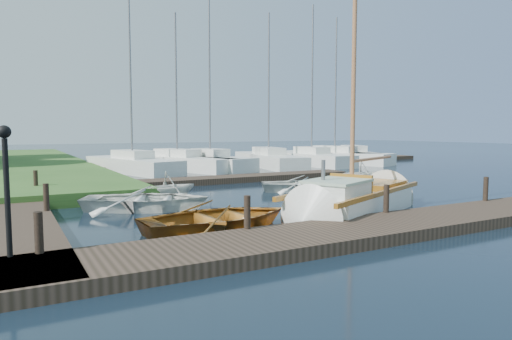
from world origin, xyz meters
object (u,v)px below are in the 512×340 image
mooring_post_4 (46,197)px  marina_boat_0 (133,164)px  dinghy (219,214)px  tender_c (305,182)px  marina_boat_4 (311,158)px  mooring_post_2 (386,199)px  lamp_post (6,173)px  marina_boat_3 (269,159)px  marina_boat_6 (354,155)px  mooring_post_5 (36,181)px  marina_boat_2 (210,161)px  tender_a (146,197)px  mooring_post_3 (486,189)px  sailboat (356,202)px  marina_boat_1 (177,162)px  marina_boat_5 (335,156)px  tender_d (364,171)px  mooring_post_0 (39,233)px  mooring_post_1 (247,212)px  tender_b (170,184)px

mooring_post_4 → marina_boat_0: 15.38m
mooring_post_4 → dinghy: (3.90, -3.55, -0.27)m
tender_c → marina_boat_4: (8.89, 11.81, 0.19)m
mooring_post_2 → mooring_post_4: size_ratio=1.00×
lamp_post → marina_boat_3: 25.57m
lamp_post → marina_boat_6: (25.27, 19.56, -1.31)m
mooring_post_2 → mooring_post_5: bearing=130.4°
marina_boat_2 → marina_boat_6: marina_boat_2 is taller
tender_a → mooring_post_3: bearing=-92.9°
sailboat → marina_boat_1: (0.26, 18.04, 0.22)m
lamp_post → marina_boat_6: 31.98m
lamp_post → sailboat: bearing=9.4°
marina_boat_4 → marina_boat_6: (5.03, 1.05, -0.02)m
marina_boat_4 → marina_boat_2: bearing=84.1°
mooring_post_3 → tender_a: size_ratio=0.19×
mooring_post_3 → marina_boat_5: marina_boat_5 is taller
tender_d → lamp_post: bearing=131.0°
dinghy → marina_boat_3: (11.97, 17.72, 0.13)m
marina_boat_0 → mooring_post_3: bearing=-175.1°
mooring_post_0 → marina_boat_2: bearing=58.4°
lamp_post → marina_boat_0: (6.98, 19.17, -1.30)m
tender_a → marina_boat_2: (8.11, 13.53, 0.15)m
mooring_post_1 → mooring_post_2: 4.50m
mooring_post_0 → tender_d: size_ratio=0.35×
sailboat → marina_boat_5: bearing=29.1°
tender_c → marina_boat_6: bearing=-21.7°
mooring_post_4 → tender_b: size_ratio=0.36×
mooring_post_4 → marina_boat_5: size_ratio=0.07×
dinghy → marina_boat_1: size_ratio=0.41×
marina_boat_1 → marina_boat_0: bearing=76.9°
marina_boat_4 → tender_a: bearing=126.2°
lamp_post → marina_boat_1: (10.08, 19.66, -1.31)m
mooring_post_2 → lamp_post: (-9.50, 0.00, 1.17)m
marina_boat_0 → marina_boat_1: size_ratio=1.04×
mooring_post_5 → tender_a: size_ratio=0.19×
mooring_post_2 → mooring_post_5: size_ratio=1.00×
tender_a → tender_b: size_ratio=1.86×
mooring_post_0 → marina_boat_5: 29.84m
sailboat → dinghy: (-4.91, -0.17, 0.09)m
tender_c → mooring_post_4: bearing=125.0°
mooring_post_2 → mooring_post_5: same height
tender_a → mooring_post_1: bearing=-144.4°
marina_boat_1 → tender_c: bearing=163.5°
mooring_post_4 → tender_c: mooring_post_4 is taller
mooring_post_5 → marina_boat_2: (11.16, 8.95, -0.12)m
tender_c → marina_boat_6: 18.95m
sailboat → marina_boat_4: (10.43, 16.89, 0.23)m
tender_c → marina_boat_2: size_ratio=0.32×
tender_d → marina_boat_6: size_ratio=0.25×
tender_b → marina_boat_1: marina_boat_1 is taller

